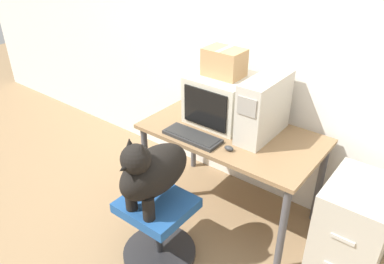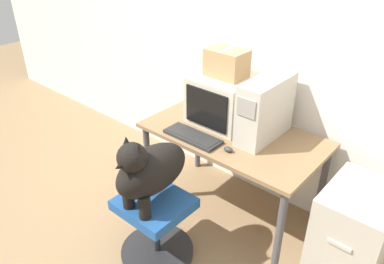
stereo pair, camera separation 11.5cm
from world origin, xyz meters
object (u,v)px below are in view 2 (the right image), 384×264
(keyboard, at_px, (193,136))
(pc_tower, at_px, (266,109))
(office_chair, at_px, (156,226))
(cardboard_box, at_px, (227,63))
(filing_cabinet, at_px, (352,234))
(dog, at_px, (149,169))
(crt_monitor, at_px, (225,99))

(keyboard, bearing_deg, pc_tower, 43.11)
(keyboard, distance_m, office_chair, 0.67)
(keyboard, xyz_separation_m, office_chair, (0.06, -0.46, -0.49))
(keyboard, distance_m, cardboard_box, 0.58)
(filing_cabinet, bearing_deg, keyboard, -167.30)
(dog, height_order, cardboard_box, cardboard_box)
(dog, relative_size, cardboard_box, 1.92)
(office_chair, height_order, cardboard_box, cardboard_box)
(filing_cabinet, xyz_separation_m, cardboard_box, (-1.12, 0.11, 0.86))
(keyboard, xyz_separation_m, dog, (0.06, -0.49, 0.00))
(crt_monitor, distance_m, pc_tower, 0.36)
(cardboard_box, bearing_deg, dog, -86.24)
(office_chair, xyz_separation_m, cardboard_box, (-0.06, 0.82, 0.94))
(office_chair, bearing_deg, cardboard_box, 93.88)
(crt_monitor, bearing_deg, office_chair, -86.10)
(pc_tower, distance_m, office_chair, 1.10)
(crt_monitor, xyz_separation_m, dog, (0.06, -0.85, -0.16))
(pc_tower, distance_m, keyboard, 0.54)
(crt_monitor, distance_m, cardboard_box, 0.28)
(office_chair, bearing_deg, filing_cabinet, 33.82)
(office_chair, distance_m, dog, 0.49)
(office_chair, distance_m, filing_cabinet, 1.28)
(keyboard, xyz_separation_m, filing_cabinet, (1.13, 0.25, -0.41))
(crt_monitor, bearing_deg, cardboard_box, 90.00)
(crt_monitor, height_order, cardboard_box, cardboard_box)
(office_chair, relative_size, dog, 0.95)
(office_chair, height_order, filing_cabinet, filing_cabinet)
(keyboard, height_order, office_chair, keyboard)
(dog, bearing_deg, filing_cabinet, 34.79)
(filing_cabinet, height_order, cardboard_box, cardboard_box)
(crt_monitor, distance_m, keyboard, 0.40)
(keyboard, bearing_deg, dog, -82.66)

